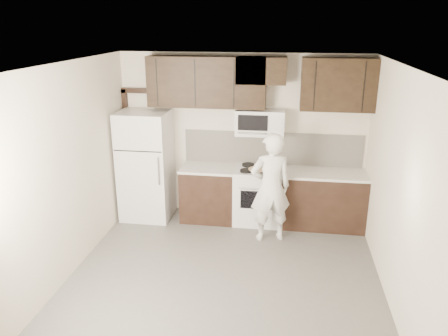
% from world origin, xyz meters
% --- Properties ---
extents(floor, '(4.50, 4.50, 0.00)m').
position_xyz_m(floor, '(0.00, 0.00, 0.00)').
color(floor, '#595654').
rests_on(floor, ground).
extents(back_wall, '(4.00, 0.00, 4.00)m').
position_xyz_m(back_wall, '(0.00, 2.25, 1.35)').
color(back_wall, beige).
rests_on(back_wall, ground).
extents(ceiling, '(4.50, 4.50, 0.00)m').
position_xyz_m(ceiling, '(0.00, 0.00, 2.70)').
color(ceiling, white).
rests_on(ceiling, back_wall).
extents(counter_run, '(2.95, 0.64, 0.91)m').
position_xyz_m(counter_run, '(0.60, 1.94, 0.46)').
color(counter_run, black).
rests_on(counter_run, floor).
extents(stove, '(0.76, 0.66, 0.94)m').
position_xyz_m(stove, '(0.30, 1.94, 0.46)').
color(stove, silver).
rests_on(stove, floor).
extents(backsplash, '(2.90, 0.02, 0.54)m').
position_xyz_m(backsplash, '(0.50, 2.24, 1.18)').
color(backsplash, beige).
rests_on(backsplash, counter_run).
extents(upper_cabinets, '(3.48, 0.35, 0.78)m').
position_xyz_m(upper_cabinets, '(0.21, 2.08, 2.28)').
color(upper_cabinets, black).
rests_on(upper_cabinets, back_wall).
extents(microwave, '(0.76, 0.42, 0.40)m').
position_xyz_m(microwave, '(0.30, 2.06, 1.65)').
color(microwave, silver).
rests_on(microwave, upper_cabinets).
extents(refrigerator, '(0.80, 0.76, 1.80)m').
position_xyz_m(refrigerator, '(-1.55, 1.89, 0.90)').
color(refrigerator, silver).
rests_on(refrigerator, floor).
extents(door_trim, '(0.50, 0.08, 2.12)m').
position_xyz_m(door_trim, '(-1.92, 2.21, 1.25)').
color(door_trim, black).
rests_on(door_trim, floor).
extents(saucepan, '(0.29, 0.17, 0.16)m').
position_xyz_m(saucepan, '(0.48, 1.79, 0.98)').
color(saucepan, silver).
rests_on(saucepan, stove).
extents(baking_tray, '(0.46, 0.39, 0.02)m').
position_xyz_m(baking_tray, '(0.28, 1.84, 0.92)').
color(baking_tray, black).
rests_on(baking_tray, counter_run).
extents(pizza, '(0.33, 0.33, 0.02)m').
position_xyz_m(pizza, '(0.28, 1.84, 0.94)').
color(pizza, '#D1B58C').
rests_on(pizza, baking_tray).
extents(person, '(0.70, 0.56, 1.66)m').
position_xyz_m(person, '(0.52, 1.35, 0.83)').
color(person, silver).
rests_on(person, floor).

